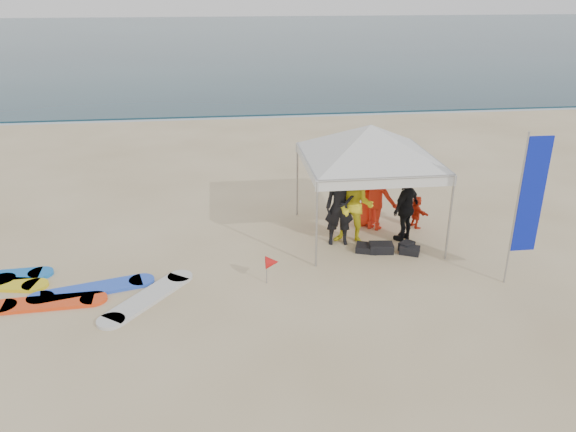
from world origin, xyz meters
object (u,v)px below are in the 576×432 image
at_px(canopy_tent, 371,125).
at_px(surfboard_spread, 39,291).
at_px(person_orange_b, 368,195).
at_px(marker_pennant, 272,262).
at_px(person_orange_a, 377,196).
at_px(person_seated, 416,212).
at_px(person_yellow, 354,206).
at_px(person_black_a, 340,207).
at_px(feather_flag, 530,197).
at_px(person_black_b, 406,208).

height_order(canopy_tent, surfboard_spread, canopy_tent).
relative_size(person_orange_b, marker_pennant, 2.59).
distance_m(person_orange_a, marker_pennant, 3.94).
height_order(person_orange_a, person_seated, person_orange_a).
bearing_deg(person_orange_b, person_yellow, 37.99).
height_order(person_black_a, person_yellow, person_yellow).
bearing_deg(person_seated, feather_flag, -172.04).
bearing_deg(marker_pennant, person_orange_b, 45.59).
bearing_deg(person_black_a, feather_flag, -30.27).
height_order(person_orange_a, feather_flag, feather_flag).
xyz_separation_m(canopy_tent, surfboard_spread, (-7.47, -1.96, -2.82)).
bearing_deg(person_black_b, surfboard_spread, -29.23).
xyz_separation_m(person_yellow, feather_flag, (3.04, -2.34, 0.97)).
distance_m(person_yellow, person_orange_a, 1.15).
xyz_separation_m(person_black_a, feather_flag, (3.38, -2.38, 0.98)).
bearing_deg(person_seated, person_black_a, 95.55).
bearing_deg(person_orange_a, person_seated, -145.11).
bearing_deg(marker_pennant, canopy_tent, 40.01).
bearing_deg(feather_flag, person_black_b, 125.64).
bearing_deg(person_orange_a, person_black_b, 162.63).
height_order(person_seated, marker_pennant, person_seated).
bearing_deg(surfboard_spread, person_black_b, 10.66).
xyz_separation_m(person_orange_b, surfboard_spread, (-7.68, -2.64, -0.79)).
height_order(canopy_tent, feather_flag, feather_flag).
relative_size(person_black_b, person_seated, 1.97).
relative_size(person_orange_b, person_seated, 1.92).
xyz_separation_m(person_seated, marker_pennant, (-4.05, -2.51, 0.06)).
distance_m(person_black_b, canopy_tent, 2.23).
bearing_deg(person_seated, person_black_b, 129.56).
height_order(person_yellow, surfboard_spread, person_yellow).
bearing_deg(feather_flag, person_seated, 110.52).
relative_size(person_yellow, marker_pennant, 3.08).
relative_size(canopy_tent, feather_flag, 1.31).
bearing_deg(surfboard_spread, person_seated, 14.38).
relative_size(person_orange_a, canopy_tent, 0.42).
height_order(person_black_b, marker_pennant, person_black_b).
xyz_separation_m(person_black_b, person_seated, (0.55, 0.71, -0.42)).
bearing_deg(canopy_tent, person_black_a, -152.57).
bearing_deg(person_black_b, person_orange_a, -95.33).
distance_m(person_black_a, canopy_tent, 2.07).
bearing_deg(person_yellow, canopy_tent, 69.10).
xyz_separation_m(feather_flag, marker_pennant, (-5.21, 0.60, -1.46)).
height_order(person_seated, feather_flag, feather_flag).
bearing_deg(person_yellow, person_seated, 45.66).
bearing_deg(canopy_tent, feather_flag, -46.77).
xyz_separation_m(person_black_a, person_black_b, (1.67, 0.01, -0.12)).
distance_m(person_seated, feather_flag, 3.65).
bearing_deg(feather_flag, canopy_tent, 133.23).
relative_size(person_black_a, canopy_tent, 0.45).
relative_size(person_orange_a, surfboard_spread, 0.32).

